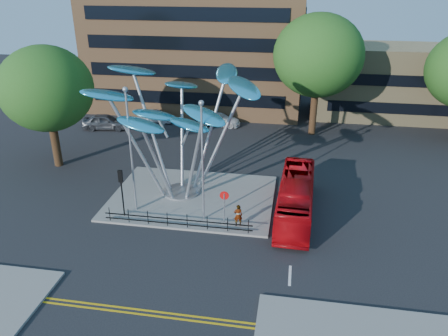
% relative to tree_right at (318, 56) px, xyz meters
% --- Properties ---
extents(ground, '(120.00, 120.00, 0.00)m').
position_rel_tree_right_xyz_m(ground, '(-8.00, -22.00, -8.04)').
color(ground, black).
rests_on(ground, ground).
extents(traffic_island, '(12.00, 9.00, 0.15)m').
position_rel_tree_right_xyz_m(traffic_island, '(-9.00, -16.00, -7.96)').
color(traffic_island, slate).
rests_on(traffic_island, ground).
extents(double_yellow_near, '(40.00, 0.12, 0.01)m').
position_rel_tree_right_xyz_m(double_yellow_near, '(-8.00, -28.00, -8.03)').
color(double_yellow_near, gold).
rests_on(double_yellow_near, ground).
extents(double_yellow_far, '(40.00, 0.12, 0.01)m').
position_rel_tree_right_xyz_m(double_yellow_far, '(-8.00, -28.30, -8.03)').
color(double_yellow_far, gold).
rests_on(double_yellow_far, ground).
extents(low_building_near, '(15.00, 8.00, 8.00)m').
position_rel_tree_right_xyz_m(low_building_near, '(8.00, 8.00, -4.04)').
color(low_building_near, tan).
rests_on(low_building_near, ground).
extents(tree_right, '(8.80, 8.80, 12.11)m').
position_rel_tree_right_xyz_m(tree_right, '(0.00, 0.00, 0.00)').
color(tree_right, black).
rests_on(tree_right, ground).
extents(tree_left, '(7.60, 7.60, 10.32)m').
position_rel_tree_right_xyz_m(tree_left, '(-22.00, -12.00, -1.24)').
color(tree_left, black).
rests_on(tree_left, ground).
extents(leaf_sculpture, '(12.72, 9.54, 9.51)m').
position_rel_tree_right_xyz_m(leaf_sculpture, '(-10.07, -15.32, -1.16)').
color(leaf_sculpture, '#9EA0A5').
rests_on(leaf_sculpture, traffic_island).
extents(street_lamp_left, '(0.36, 0.36, 8.80)m').
position_rel_tree_right_xyz_m(street_lamp_left, '(-12.50, -18.50, -2.68)').
color(street_lamp_left, '#9EA0A5').
rests_on(street_lamp_left, traffic_island).
extents(street_lamp_right, '(0.36, 0.36, 8.30)m').
position_rel_tree_right_xyz_m(street_lamp_right, '(-7.50, -19.00, -2.94)').
color(street_lamp_right, '#9EA0A5').
rests_on(street_lamp_right, traffic_island).
extents(traffic_light_island, '(0.28, 0.18, 3.42)m').
position_rel_tree_right_xyz_m(traffic_light_island, '(-13.00, -19.50, -5.42)').
color(traffic_light_island, black).
rests_on(traffic_light_island, traffic_island).
extents(no_entry_sign_island, '(0.60, 0.10, 2.45)m').
position_rel_tree_right_xyz_m(no_entry_sign_island, '(-6.00, -19.48, -6.22)').
color(no_entry_sign_island, '#9EA0A5').
rests_on(no_entry_sign_island, traffic_island).
extents(pedestrian_railing_front, '(10.00, 0.06, 1.00)m').
position_rel_tree_right_xyz_m(pedestrian_railing_front, '(-9.00, -20.30, -7.48)').
color(pedestrian_railing_front, black).
rests_on(pedestrian_railing_front, traffic_island).
extents(red_bus, '(2.59, 9.61, 2.65)m').
position_rel_tree_right_xyz_m(red_bus, '(-1.40, -17.10, -6.71)').
color(red_bus, '#B2080E').
rests_on(red_bus, ground).
extents(pedestrian, '(0.64, 0.51, 1.55)m').
position_rel_tree_right_xyz_m(pedestrian, '(-5.08, -19.50, -7.11)').
color(pedestrian, gray).
rests_on(pedestrian, traffic_island).
extents(parked_car_left, '(5.04, 2.60, 1.64)m').
position_rel_tree_right_xyz_m(parked_car_left, '(-21.86, -2.22, -7.22)').
color(parked_car_left, '#45474D').
rests_on(parked_car_left, ground).
extents(parked_car_mid, '(4.05, 1.75, 1.30)m').
position_rel_tree_right_xyz_m(parked_car_mid, '(-17.24, 1.00, -7.39)').
color(parked_car_mid, '#B8BAC0').
rests_on(parked_car_mid, ground).
extents(parked_car_right, '(4.86, 2.28, 1.37)m').
position_rel_tree_right_xyz_m(parked_car_right, '(-10.05, 1.00, -7.35)').
color(parked_car_right, silver).
rests_on(parked_car_right, ground).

